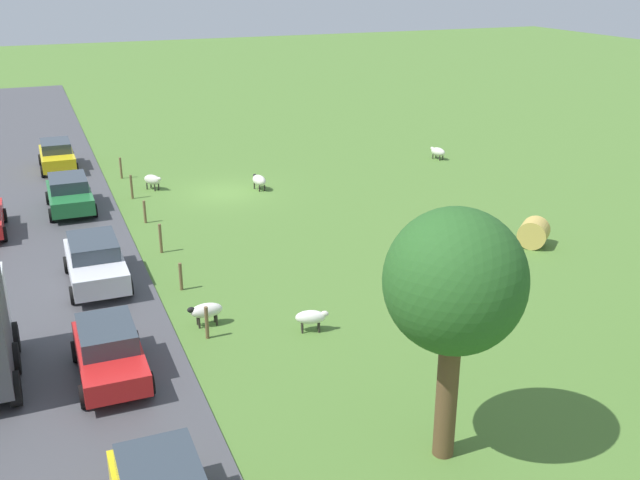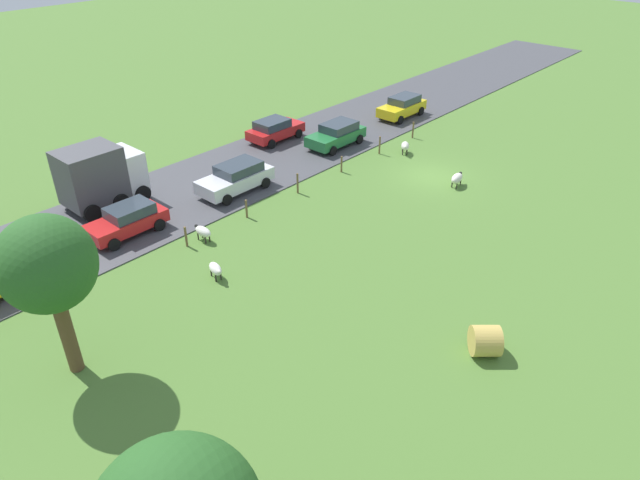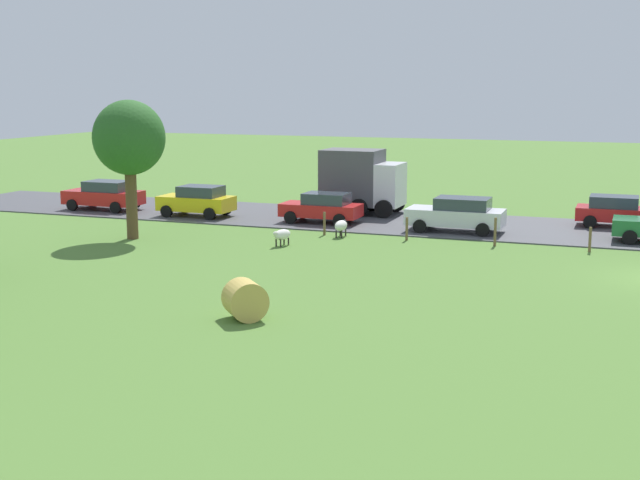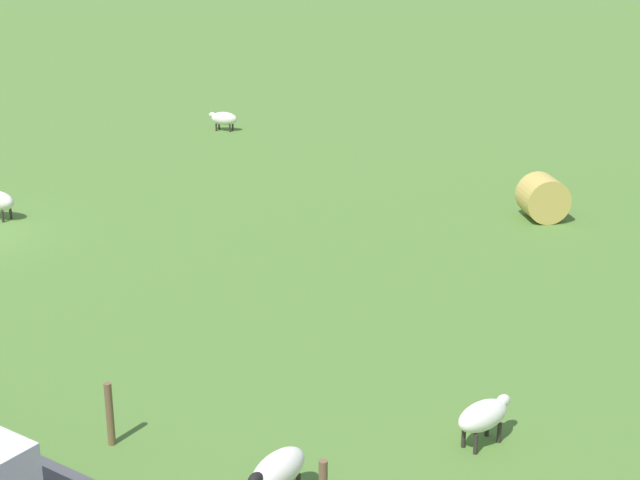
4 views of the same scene
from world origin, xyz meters
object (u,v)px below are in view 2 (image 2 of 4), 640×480
sheep_1 (405,146)px  car_2 (275,129)px  tree_2 (47,266)px  car_3 (402,106)px  car_4 (236,177)px  sheep_3 (216,269)px  hay_bale_0 (485,341)px  sheep_0 (457,178)px  sheep_2 (203,231)px  car_1 (337,134)px  car_6 (127,220)px  truck_0 (100,175)px

sheep_1 → car_2: (8.22, 4.25, 0.32)m
tree_2 → car_3: 32.05m
car_2 → car_4: 8.30m
sheep_1 → car_3: (4.40, -5.95, 0.36)m
sheep_3 → car_3: bearing=-75.0°
hay_bale_0 → sheep_0: bearing=-55.7°
sheep_2 → sheep_0: bearing=-113.9°
sheep_0 → car_1: bearing=-0.1°
car_1 → sheep_0: bearing=179.9°
car_4 → sheep_2: bearing=121.9°
tree_2 → car_1: tree_2 is taller
tree_2 → car_1: 24.32m
tree_2 → car_2: tree_2 is taller
car_2 → car_3: bearing=-110.6°
sheep_0 → car_1: car_1 is taller
sheep_0 → car_6: car_6 is taller
sheep_1 → car_3: 7.41m
sheep_0 → car_3: bearing=-40.0°
truck_0 → car_2: 13.34m
sheep_3 → car_2: bearing=-53.2°
car_6 → car_2: bearing=-74.9°
sheep_2 → car_2: (7.16, -12.00, 0.33)m
hay_bale_0 → car_3: bearing=-48.5°
car_4 → car_6: 6.99m
hay_bale_0 → sheep_2: bearing=7.6°
hay_bale_0 → car_1: car_1 is taller
sheep_0 → sheep_1: 5.63m
car_6 → car_1: bearing=-90.4°
sheep_0 → car_4: size_ratio=0.27×
sheep_0 → car_3: car_3 is taller
sheep_2 → hay_bale_0: (-14.57, -1.95, 0.07)m
sheep_2 → car_3: size_ratio=0.27×
hay_bale_0 → car_3: 27.03m
sheep_1 → hay_bale_0: bearing=133.4°
sheep_0 → car_4: (9.27, 9.30, 0.40)m
truck_0 → car_3: size_ratio=0.99×
sheep_2 → car_2: bearing=-59.2°
hay_bale_0 → car_4: car_4 is taller
truck_0 → car_2: bearing=-89.8°
car_1 → car_3: size_ratio=1.01×
car_4 → sheep_0: bearing=-134.9°
truck_0 → car_6: bearing=167.3°
sheep_3 → hay_bale_0: size_ratio=0.94×
sheep_2 → car_4: bearing=-58.1°
tree_2 → car_6: bearing=-43.2°
car_1 → tree_2: bearing=106.9°
sheep_1 → sheep_3: sheep_1 is taller
sheep_3 → car_3: car_3 is taller
sheep_1 → car_6: car_6 is taller
tree_2 → car_4: tree_2 is taller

